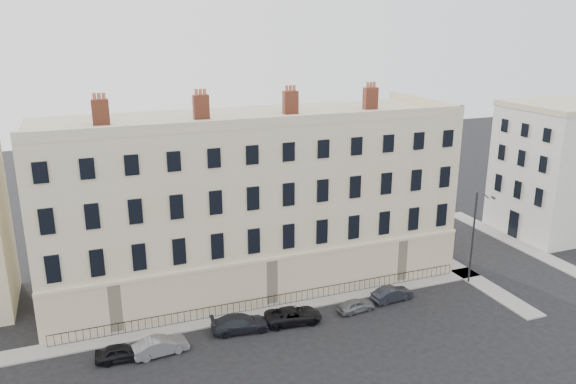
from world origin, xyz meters
The scene contains 14 objects.
ground centered at (0.00, 0.00, 0.00)m, with size 160.00×160.00×0.00m, color black.
terrace centered at (-5.97, 11.97, 7.50)m, with size 36.22×12.22×17.00m.
adjacent_building centered at (29.00, 11.00, 7.00)m, with size 10.00×10.00×14.00m, color silver.
pavement_terrace centered at (-10.00, 5.00, 0.06)m, with size 48.00×2.00×0.12m, color gray.
pavement_east_return centered at (13.00, 8.00, 0.06)m, with size 2.00×24.00×0.12m, color gray.
pavement_adjacent centered at (23.00, 10.00, 0.06)m, with size 2.00×20.00×0.12m, color gray.
railings centered at (-6.00, 5.40, 0.55)m, with size 35.00×0.04×0.96m.
car_a centered at (-18.56, 1.93, 0.61)m, with size 1.45×3.59×1.22m, color black.
car_b centered at (-15.90, 1.76, 0.65)m, with size 1.37×3.92×1.29m, color slate.
car_c centered at (-9.68, 2.71, 0.66)m, with size 1.86×4.58×1.33m, color black.
car_d centered at (-5.45, 2.45, 0.63)m, with size 2.09×4.53×1.26m, color black.
car_e centered at (-0.01, 2.31, 0.54)m, with size 1.28×3.17×1.08m, color slate.
car_f centered at (3.77, 2.87, 0.61)m, with size 1.29×3.71×1.22m, color black.
streetlamp centered at (12.15, 3.28, 4.78)m, with size 0.82×1.78×8.62m.
Camera 1 is at (-20.01, -34.27, 22.59)m, focal length 35.00 mm.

